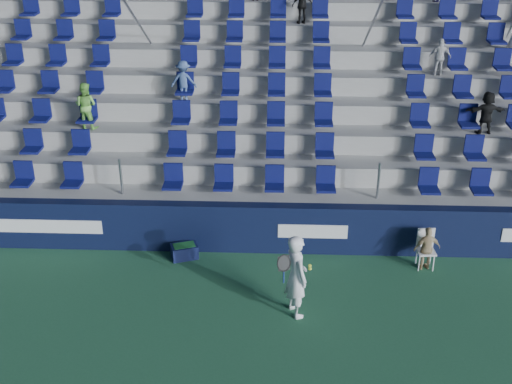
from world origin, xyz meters
TOP-DOWN VIEW (x-y plane):
  - ground at (0.00, 0.00)m, footprint 70.00×70.00m
  - sponsor_wall at (0.00, 3.15)m, footprint 24.00×0.32m
  - grandstand at (-0.00, 8.24)m, footprint 24.00×8.17m
  - tennis_player at (1.07, 0.72)m, footprint 0.73×0.77m
  - line_judge_chair at (4.02, 2.64)m, footprint 0.43×0.44m
  - line_judge at (4.02, 2.50)m, footprint 0.65×0.37m
  - ball_bin at (-1.46, 2.75)m, footprint 0.69×0.57m

SIDE VIEW (x-z plane):
  - ground at x=0.00m, z-range 0.00..0.00m
  - ball_bin at x=-1.46m, z-range 0.01..0.35m
  - line_judge_chair at x=4.02m, z-range 0.06..0.96m
  - line_judge at x=4.02m, z-range 0.00..1.04m
  - sponsor_wall at x=0.00m, z-range 0.00..1.20m
  - tennis_player at x=1.07m, z-range 0.00..1.79m
  - grandstand at x=0.00m, z-range -1.18..5.45m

